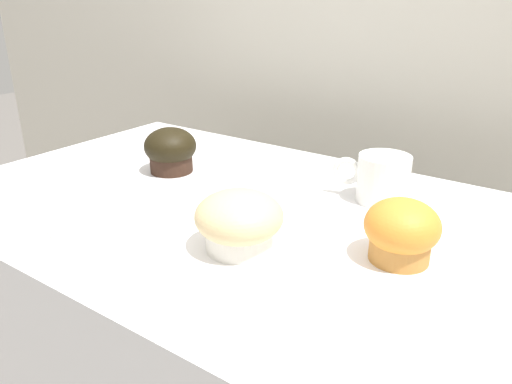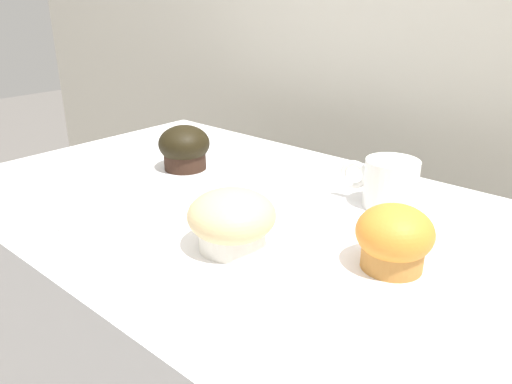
{
  "view_description": "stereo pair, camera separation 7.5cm",
  "coord_description": "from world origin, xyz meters",
  "px_view_note": "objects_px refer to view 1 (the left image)",
  "views": [
    {
      "loc": [
        0.47,
        -0.59,
        1.28
      ],
      "look_at": [
        0.07,
        -0.02,
        0.99
      ],
      "focal_mm": 35.0,
      "sensor_mm": 36.0,
      "label": 1
    },
    {
      "loc": [
        0.53,
        -0.55,
        1.28
      ],
      "look_at": [
        0.07,
        -0.02,
        0.99
      ],
      "focal_mm": 35.0,
      "sensor_mm": 36.0,
      "label": 2
    }
  ],
  "objects_px": {
    "muffin_back_left": "(239,221)",
    "coffee_cup": "(382,177)",
    "serving_plate": "(121,215)",
    "muffin_back_right": "(401,231)",
    "muffin_front_center": "(170,150)"
  },
  "relations": [
    {
      "from": "muffin_back_right",
      "to": "muffin_front_center",
      "type": "bearing_deg",
      "value": 170.98
    },
    {
      "from": "muffin_back_right",
      "to": "coffee_cup",
      "type": "distance_m",
      "value": 0.2
    },
    {
      "from": "coffee_cup",
      "to": "serving_plate",
      "type": "bearing_deg",
      "value": -135.48
    },
    {
      "from": "coffee_cup",
      "to": "muffin_back_left",
      "type": "bearing_deg",
      "value": -108.91
    },
    {
      "from": "muffin_back_left",
      "to": "coffee_cup",
      "type": "xyz_separation_m",
      "value": [
        0.09,
        0.27,
        0.0
      ]
    },
    {
      "from": "muffin_front_center",
      "to": "serving_plate",
      "type": "height_order",
      "value": "muffin_front_center"
    },
    {
      "from": "muffin_front_center",
      "to": "muffin_back_left",
      "type": "bearing_deg",
      "value": -30.35
    },
    {
      "from": "coffee_cup",
      "to": "serving_plate",
      "type": "distance_m",
      "value": 0.42
    },
    {
      "from": "muffin_back_right",
      "to": "coffee_cup",
      "type": "xyz_separation_m",
      "value": [
        -0.1,
        0.17,
        0.0
      ]
    },
    {
      "from": "muffin_back_right",
      "to": "serving_plate",
      "type": "bearing_deg",
      "value": -162.76
    },
    {
      "from": "muffin_back_left",
      "to": "muffin_back_right",
      "type": "bearing_deg",
      "value": 27.06
    },
    {
      "from": "coffee_cup",
      "to": "serving_plate",
      "type": "xyz_separation_m",
      "value": [
        -0.3,
        -0.3,
        -0.04
      ]
    },
    {
      "from": "muffin_front_center",
      "to": "muffin_back_right",
      "type": "height_order",
      "value": "muffin_front_center"
    },
    {
      "from": "muffin_back_left",
      "to": "coffee_cup",
      "type": "relative_size",
      "value": 0.93
    },
    {
      "from": "serving_plate",
      "to": "muffin_back_left",
      "type": "bearing_deg",
      "value": 7.36
    }
  ]
}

